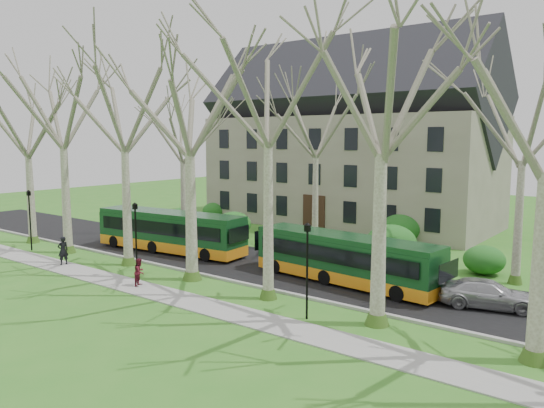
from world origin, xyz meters
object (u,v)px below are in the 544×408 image
Objects in this scene: pedestrian_a at (63,251)px; bus_lead at (170,231)px; bus_follow at (345,258)px; sedan at (488,294)px; pedestrian_b at (140,272)px.

bus_lead is at bearing 170.44° from pedestrian_a.
bus_lead is 6.44× the size of pedestrian_a.
bus_follow reaches higher than sedan.
pedestrian_b is at bearing 98.94° from pedestrian_a.
bus_follow reaches higher than pedestrian_b.
bus_follow is 6.09× the size of pedestrian_a.
bus_lead is at bearing 11.41° from pedestrian_b.
sedan is at bearing -3.90° from bus_lead.
bus_follow is 11.34m from pedestrian_b.
bus_follow is at bearing 123.47° from pedestrian_a.
pedestrian_b is at bearing -134.56° from bus_follow.
bus_lead is 8.81m from pedestrian_b.
bus_follow is (13.99, 0.36, -0.08)m from bus_lead.
bus_follow is 7.65m from sedan.
bus_follow reaches higher than pedestrian_a.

